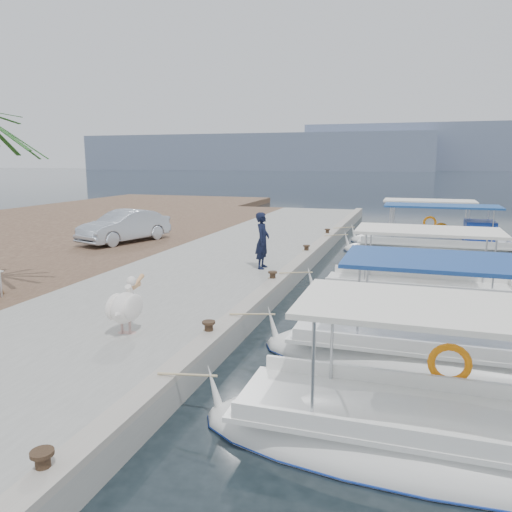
{
  "coord_description": "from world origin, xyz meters",
  "views": [
    {
      "loc": [
        3.64,
        -12.79,
        4.18
      ],
      "look_at": [
        -1.0,
        1.87,
        1.2
      ],
      "focal_mm": 35.0,
      "sensor_mm": 36.0,
      "label": 1
    }
  ],
  "objects": [
    {
      "name": "fishing_caique_c",
      "position": [
        3.92,
        2.1,
        0.12
      ],
      "size": [
        6.67,
        2.31,
        2.83
      ],
      "color": "white",
      "rests_on": "ground"
    },
    {
      "name": "concrete_quay",
      "position": [
        -3.0,
        5.0,
        0.25
      ],
      "size": [
        6.0,
        40.0,
        0.5
      ],
      "primitive_type": "cube",
      "color": "gray",
      "rests_on": "ground"
    },
    {
      "name": "ground",
      "position": [
        0.0,
        0.0,
        0.0
      ],
      "size": [
        400.0,
        400.0,
        0.0
      ],
      "primitive_type": "plane",
      "color": "black",
      "rests_on": "ground"
    },
    {
      "name": "distant_hills",
      "position": [
        29.61,
        201.49,
        7.61
      ],
      "size": [
        330.0,
        60.0,
        18.0
      ],
      "color": "slate",
      "rests_on": "ground"
    },
    {
      "name": "fishing_caique_d",
      "position": [
        4.72,
        10.4,
        0.18
      ],
      "size": [
        8.05,
        2.17,
        2.83
      ],
      "color": "white",
      "rests_on": "ground"
    },
    {
      "name": "fishing_caique_e",
      "position": [
        4.18,
        13.16,
        0.12
      ],
      "size": [
        7.19,
        2.17,
        2.83
      ],
      "color": "white",
      "rests_on": "ground"
    },
    {
      "name": "cobblestone_strip",
      "position": [
        -8.0,
        5.0,
        0.25
      ],
      "size": [
        4.0,
        40.0,
        0.5
      ],
      "primitive_type": "cube",
      "color": "#4E3629",
      "rests_on": "ground"
    },
    {
      "name": "mooring_bollards",
      "position": [
        -0.35,
        1.5,
        0.69
      ],
      "size": [
        0.28,
        20.28,
        0.33
      ],
      "color": "black",
      "rests_on": "concrete_quay"
    },
    {
      "name": "fishing_caique_a",
      "position": [
        4.03,
        -5.81,
        0.12
      ],
      "size": [
        6.88,
        2.21,
        2.83
      ],
      "color": "white",
      "rests_on": "ground"
    },
    {
      "name": "parked_car",
      "position": [
        -8.78,
        6.75,
        1.22
      ],
      "size": [
        2.79,
        4.61,
        1.44
      ],
      "primitive_type": "imported",
      "rotation": [
        0.0,
        0.0,
        -0.31
      ],
      "color": "#ABB6C4",
      "rests_on": "cobblestone_strip"
    },
    {
      "name": "pelican",
      "position": [
        -2.12,
        -3.85,
        1.1
      ],
      "size": [
        0.64,
        1.51,
        1.17
      ],
      "color": "tan",
      "rests_on": "concrete_quay"
    },
    {
      "name": "fisherman",
      "position": [
        -1.22,
        3.29,
        1.46
      ],
      "size": [
        0.48,
        0.72,
        1.93
      ],
      "primitive_type": "imported",
      "rotation": [
        0.0,
        0.0,
        1.6
      ],
      "color": "black",
      "rests_on": "concrete_quay"
    },
    {
      "name": "quay_curb",
      "position": [
        -0.22,
        5.0,
        0.56
      ],
      "size": [
        0.44,
        40.0,
        0.12
      ],
      "primitive_type": "cube",
      "color": "#9C968A",
      "rests_on": "concrete_quay"
    },
    {
      "name": "fishing_caique_b",
      "position": [
        4.46,
        -2.38,
        0.12
      ],
      "size": [
        7.75,
        2.54,
        2.83
      ],
      "color": "white",
      "rests_on": "ground"
    }
  ]
}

